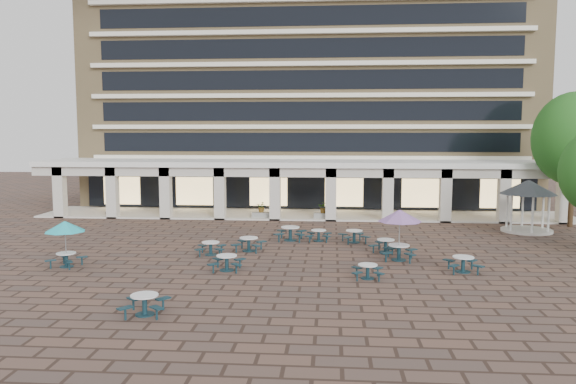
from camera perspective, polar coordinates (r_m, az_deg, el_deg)
name	(u,v)px	position (r m, az deg, el deg)	size (l,w,h in m)	color
ground	(291,256)	(30.39, 0.29, -6.56)	(120.00, 120.00, 0.00)	brown
apartment_building	(310,70)	(55.39, 2.27, 12.28)	(40.00, 15.50, 25.20)	tan
retail_arcade	(304,178)	(44.57, 1.68, 1.41)	(42.00, 6.60, 4.40)	white
picnic_table_0	(145,303)	(21.56, -14.36, -10.84)	(1.82, 1.82, 0.76)	#122E37
picnic_table_1	(227,261)	(27.44, -6.24, -7.02)	(1.70, 1.70, 0.75)	#122E37
picnic_table_3	(463,263)	(28.26, 17.37, -6.88)	(1.70, 1.70, 0.76)	#122E37
picnic_table_4	(65,228)	(29.82, -21.71, -3.44)	(1.98, 1.98, 2.29)	#122E37
picnic_table_5	(249,243)	(31.70, -4.01, -5.18)	(1.89, 1.89, 0.78)	#122E37
picnic_table_6	(400,218)	(29.64, 11.27, -2.57)	(2.30, 2.30, 2.65)	#122E37
picnic_table_7	(368,270)	(26.08, 8.10, -7.86)	(1.52, 1.52, 0.67)	#122E37
picnic_table_8	(211,247)	(30.96, -7.86, -5.57)	(1.73, 1.73, 0.72)	#122E37
picnic_table_9	(319,234)	(34.53, 3.13, -4.32)	(1.62, 1.62, 0.70)	#122E37
picnic_table_10	(386,244)	(31.80, 9.89, -5.27)	(1.98, 1.98, 0.73)	#122E37
picnic_table_12	(290,232)	(34.65, 0.23, -4.11)	(1.97, 1.97, 0.86)	#122E37
picnic_table_13	(354,235)	(34.26, 6.74, -4.38)	(1.97, 1.97, 0.75)	#122E37
gazebo	(528,193)	(40.71, 23.22, -0.10)	(3.71, 3.71, 3.45)	beige
tree_east_c	(575,139)	(43.92, 27.11, 4.83)	(5.68, 5.68, 9.47)	#41301A
planter_left	(262,211)	(43.24, -2.68, -1.97)	(1.50, 0.91, 1.35)	#979892
planter_right	(324,212)	(42.91, 3.64, -2.04)	(1.50, 0.84, 1.35)	#979892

